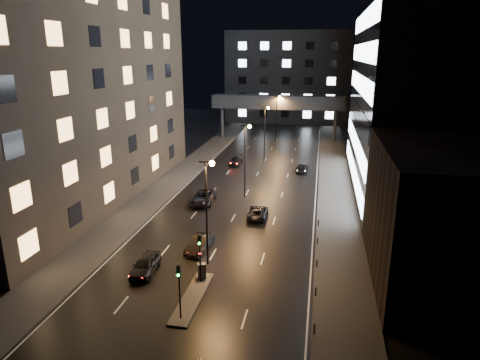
{
  "coord_description": "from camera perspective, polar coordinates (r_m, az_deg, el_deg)",
  "views": [
    {
      "loc": [
        9.88,
        -27.49,
        19.32
      ],
      "look_at": [
        0.3,
        22.82,
        4.0
      ],
      "focal_mm": 32.0,
      "sensor_mm": 36.0,
      "label": 1
    }
  ],
  "objects": [
    {
      "name": "streetlight_mid_b",
      "position": [
        77.19,
        3.42,
        7.06
      ],
      "size": [
        1.45,
        0.5,
        10.15
      ],
      "color": "black",
      "rests_on": "ground"
    },
    {
      "name": "cone_b",
      "position": [
        30.07,
        -5.4,
        -22.82
      ],
      "size": [
        0.43,
        0.43,
        0.48
      ],
      "primitive_type": "cone",
      "rotation": [
        0.0,
        0.0,
        -0.27
      ],
      "color": "#F6470C",
      "rests_on": "ground"
    },
    {
      "name": "car_toward_a",
      "position": [
        52.15,
        2.39,
        -4.32
      ],
      "size": [
        2.4,
        4.91,
        1.34
      ],
      "primitive_type": "imported",
      "rotation": [
        0.0,
        0.0,
        3.18
      ],
      "color": "black",
      "rests_on": "ground"
    },
    {
      "name": "car_away_b",
      "position": [
        43.9,
        -5.36,
        -8.44
      ],
      "size": [
        2.21,
        4.78,
        1.52
      ],
      "primitive_type": "imported",
      "rotation": [
        0.0,
        0.0,
        -0.13
      ],
      "color": "black",
      "rests_on": "ground"
    },
    {
      "name": "median_island",
      "position": [
        36.5,
        -6.36,
        -15.29
      ],
      "size": [
        1.6,
        8.0,
        0.15
      ],
      "primitive_type": "cube",
      "color": "#383533",
      "rests_on": "ground"
    },
    {
      "name": "car_away_c",
      "position": [
        57.08,
        -4.96,
        -2.33
      ],
      "size": [
        3.05,
        6.03,
        1.63
      ],
      "primitive_type": "imported",
      "rotation": [
        0.0,
        0.0,
        0.06
      ],
      "color": "black",
      "rests_on": "ground"
    },
    {
      "name": "bollard_row",
      "position": [
        38.88,
        10.13,
        -12.67
      ],
      "size": [
        0.12,
        25.12,
        0.9
      ],
      "color": "black",
      "rests_on": "ground"
    },
    {
      "name": "building_right_low",
      "position": [
        40.14,
        24.76,
        -4.33
      ],
      "size": [
        10.0,
        18.0,
        12.0
      ],
      "primitive_type": "cube",
      "color": "black",
      "rests_on": "ground"
    },
    {
      "name": "ground",
      "position": [
        70.9,
        2.36,
        0.83
      ],
      "size": [
        160.0,
        160.0,
        0.0
      ],
      "primitive_type": "plane",
      "color": "black",
      "rests_on": "ground"
    },
    {
      "name": "sidewalk_left",
      "position": [
        69.11,
        -8.57,
        0.3
      ],
      "size": [
        5.0,
        110.0,
        0.15
      ],
      "primitive_type": "cube",
      "color": "#383533",
      "rests_on": "ground"
    },
    {
      "name": "streetlight_far",
      "position": [
        96.84,
        4.98,
        8.99
      ],
      "size": [
        1.45,
        0.5,
        10.15
      ],
      "color": "black",
      "rests_on": "ground"
    },
    {
      "name": "skybridge",
      "position": [
        98.61,
        5.04,
        10.2
      ],
      "size": [
        30.0,
        3.0,
        10.0
      ],
      "color": "#333335",
      "rests_on": "ground"
    },
    {
      "name": "streetlight_mid_a",
      "position": [
        57.78,
        0.82,
        3.83
      ],
      "size": [
        1.45,
        0.5,
        10.15
      ],
      "color": "black",
      "rests_on": "ground"
    },
    {
      "name": "car_toward_b",
      "position": [
        72.8,
        8.25,
        1.63
      ],
      "size": [
        2.02,
        4.65,
        1.33
      ],
      "primitive_type": "imported",
      "rotation": [
        0.0,
        0.0,
        3.11
      ],
      "color": "black",
      "rests_on": "ground"
    },
    {
      "name": "car_away_d",
      "position": [
        76.65,
        -0.52,
        2.59
      ],
      "size": [
        1.97,
        4.81,
        1.39
      ],
      "primitive_type": "imported",
      "rotation": [
        0.0,
        0.0,
        0.0
      ],
      "color": "black",
      "rests_on": "ground"
    },
    {
      "name": "building_right_glass",
      "position": [
        65.34,
        25.46,
        17.92
      ],
      "size": [
        20.0,
        36.0,
        45.0
      ],
      "primitive_type": "cube",
      "color": "black",
      "rests_on": "ground"
    },
    {
      "name": "traffic_signal_far",
      "position": [
        32.51,
        -8.11,
        -13.48
      ],
      "size": [
        0.28,
        0.34,
        4.4
      ],
      "color": "black",
      "rests_on": "median_island"
    },
    {
      "name": "car_away_a",
      "position": [
        40.54,
        -12.51,
        -10.97
      ],
      "size": [
        2.18,
        4.81,
        1.6
      ],
      "primitive_type": "imported",
      "rotation": [
        0.0,
        0.0,
        0.06
      ],
      "color": "black",
      "rests_on": "ground"
    },
    {
      "name": "sidewalk_right",
      "position": [
        65.44,
        12.59,
        -0.86
      ],
      "size": [
        5.0,
        110.0,
        0.15
      ],
      "primitive_type": "cube",
      "color": "#383533",
      "rests_on": "ground"
    },
    {
      "name": "streetlight_near",
      "position": [
        38.97,
        -4.29,
        -2.61
      ],
      "size": [
        1.45,
        0.5,
        10.15
      ],
      "color": "black",
      "rests_on": "ground"
    },
    {
      "name": "utility_cabinet",
      "position": [
        38.7,
        -5.12,
        -11.95
      ],
      "size": [
        0.88,
        0.78,
        1.38
      ],
      "primitive_type": "cube",
      "rotation": [
        0.0,
        0.0,
        0.36
      ],
      "color": "#515154",
      "rests_on": "median_island"
    },
    {
      "name": "traffic_signal_near",
      "position": [
        37.13,
        -5.38,
        -9.35
      ],
      "size": [
        0.28,
        0.34,
        4.4
      ],
      "color": "black",
      "rests_on": "median_island"
    },
    {
      "name": "building_far",
      "position": [
        126.07,
        6.44,
        13.45
      ],
      "size": [
        34.0,
        14.0,
        25.0
      ],
      "primitive_type": "cube",
      "color": "#333335",
      "rests_on": "ground"
    },
    {
      "name": "building_left",
      "position": [
        60.83,
        -22.31,
        16.11
      ],
      "size": [
        15.0,
        48.0,
        40.0
      ],
      "primitive_type": "cube",
      "color": "#2D2319",
      "rests_on": "ground"
    }
  ]
}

